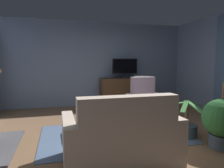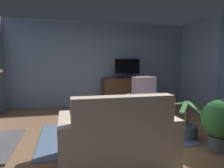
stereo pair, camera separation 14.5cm
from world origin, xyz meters
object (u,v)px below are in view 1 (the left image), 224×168
(potted_plant_leafy_by_curtain, at_px, (186,128))
(television, at_px, (125,68))
(coffee_table, at_px, (102,115))
(sofa_floral, at_px, (121,140))
(armchair_facing_sofa, at_px, (147,107))
(tv_cabinet, at_px, (124,93))
(potted_plant_small_fern_corner, at_px, (222,121))
(tv_remote, at_px, (99,111))

(potted_plant_leafy_by_curtain, bearing_deg, television, 94.81)
(coffee_table, bearing_deg, television, 61.12)
(sofa_floral, height_order, armchair_facing_sofa, armchair_facing_sofa)
(tv_cabinet, bearing_deg, potted_plant_leafy_by_curtain, -85.28)
(tv_cabinet, relative_size, potted_plant_leafy_by_curtain, 1.76)
(tv_cabinet, relative_size, sofa_floral, 1.00)
(tv_cabinet, relative_size, television, 1.92)
(potted_plant_small_fern_corner, bearing_deg, tv_remote, 142.83)
(tv_remote, xyz_separation_m, potted_plant_small_fern_corner, (1.73, -1.31, 0.04))
(coffee_table, bearing_deg, potted_plant_small_fern_corner, -34.54)
(television, bearing_deg, coffee_table, -118.88)
(tv_remote, relative_size, sofa_floral, 0.11)
(sofa_floral, bearing_deg, armchair_facing_sofa, 55.36)
(tv_cabinet, relative_size, potted_plant_small_fern_corner, 1.92)
(coffee_table, xyz_separation_m, sofa_floral, (0.01, -1.21, -0.02))
(coffee_table, xyz_separation_m, armchair_facing_sofa, (1.21, 0.53, -0.03))
(tv_cabinet, bearing_deg, armchair_facing_sofa, -90.61)
(television, bearing_deg, potted_plant_leafy_by_curtain, -85.19)
(tv_cabinet, xyz_separation_m, sofa_floral, (-1.22, -3.49, -0.09))
(television, distance_m, coffee_table, 2.68)
(television, distance_m, potted_plant_leafy_by_curtain, 3.02)
(television, relative_size, armchair_facing_sofa, 0.77)
(armchair_facing_sofa, height_order, potted_plant_leafy_by_curtain, armchair_facing_sofa)
(television, xyz_separation_m, potted_plant_small_fern_corner, (0.47, -3.40, -0.76))
(television, height_order, tv_remote, television)
(tv_remote, height_order, potted_plant_small_fern_corner, potted_plant_small_fern_corner)
(coffee_table, relative_size, sofa_floral, 0.59)
(tv_remote, bearing_deg, potted_plant_small_fern_corner, 120.98)
(tv_cabinet, xyz_separation_m, television, (0.00, -0.05, 0.79))
(potted_plant_small_fern_corner, bearing_deg, television, 97.91)
(sofa_floral, xyz_separation_m, potted_plant_small_fern_corner, (1.69, 0.04, 0.12))
(potted_plant_leafy_by_curtain, bearing_deg, tv_remote, 153.79)
(sofa_floral, distance_m, potted_plant_leafy_by_curtain, 1.60)
(sofa_floral, bearing_deg, coffee_table, 90.25)
(potted_plant_small_fern_corner, bearing_deg, potted_plant_leafy_by_curtain, 112.15)
(tv_remote, height_order, sofa_floral, sofa_floral)
(tv_remote, relative_size, potted_plant_small_fern_corner, 0.21)
(television, distance_m, sofa_floral, 3.76)
(television, distance_m, tv_remote, 2.56)
(tv_remote, xyz_separation_m, potted_plant_leafy_by_curtain, (1.50, -0.74, -0.25))
(television, bearing_deg, armchair_facing_sofa, -90.63)
(coffee_table, distance_m, tv_remote, 0.16)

